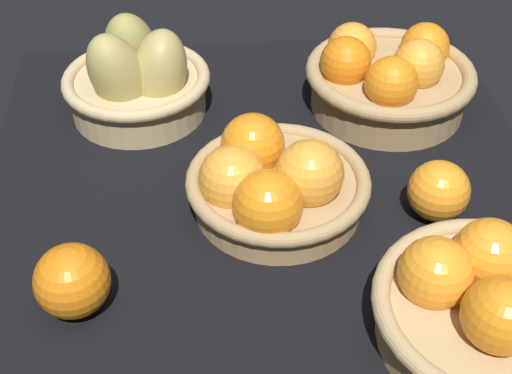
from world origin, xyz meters
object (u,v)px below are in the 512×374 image
basket_near_left_pears (137,80)px  loose_orange_back_gap (72,281)px  basket_far_left (388,77)px  basket_center (272,182)px  loose_orange_front_gap (439,191)px  basket_far_right (498,307)px

basket_near_left_pears → loose_orange_back_gap: bearing=-9.3°
basket_far_left → loose_orange_back_gap: (33.51, -41.61, -1.05)cm
basket_far_left → loose_orange_back_gap: 53.43cm
basket_center → loose_orange_back_gap: bearing=-59.6°
loose_orange_back_gap → loose_orange_front_gap: bearing=103.3°
basket_far_left → loose_orange_back_gap: basket_far_left is taller
basket_far_left → loose_orange_front_gap: basket_far_left is taller
loose_orange_back_gap → basket_far_right: bearing=78.5°
basket_far_left → loose_orange_front_gap: size_ratio=3.26×
basket_far_right → basket_far_left: bearing=-179.8°
basket_far_left → loose_orange_front_gap: bearing=0.4°
basket_center → basket_far_right: bearing=41.9°
basket_near_left_pears → loose_orange_back_gap: 36.92cm
loose_orange_front_gap → basket_far_right: bearing=-0.0°
basket_far_left → basket_center: size_ratio=1.08×
loose_orange_front_gap → loose_orange_back_gap: size_ratio=0.94×
basket_center → loose_orange_back_gap: (13.10, -22.34, -0.19)cm
basket_far_right → loose_orange_back_gap: basket_far_right is taller
basket_center → basket_far_right: basket_far_right is taller
basket_far_right → loose_orange_back_gap: 42.63cm
basket_far_left → basket_near_left_pears: size_ratio=1.10×
basket_center → loose_orange_front_gap: basket_center is taller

